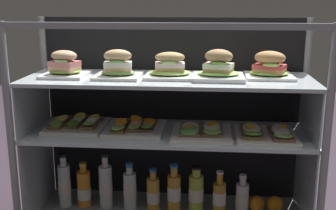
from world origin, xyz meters
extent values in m
cylinder|color=gray|center=(-0.61, -0.20, 0.45)|extent=(0.03, 0.03, 0.91)
cylinder|color=gray|center=(0.61, -0.20, 0.45)|extent=(0.03, 0.03, 0.91)
cylinder|color=gray|center=(-0.61, 0.20, 0.45)|extent=(0.03, 0.03, 0.91)
cylinder|color=gray|center=(0.61, 0.20, 0.45)|extent=(0.03, 0.03, 0.91)
cube|color=gray|center=(0.00, -0.20, 0.89)|extent=(1.23, 0.02, 0.02)
cube|color=black|center=(0.00, 0.21, 0.48)|extent=(1.20, 0.01, 0.87)
cube|color=silver|center=(-0.60, 0.00, 0.23)|extent=(0.01, 0.38, 0.37)
cube|color=silver|center=(0.60, 0.00, 0.23)|extent=(0.01, 0.38, 0.37)
cube|color=silver|center=(0.00, 0.00, 0.42)|extent=(1.21, 0.39, 0.02)
cube|color=silver|center=(-0.60, 0.00, 0.54)|extent=(0.01, 0.38, 0.22)
cube|color=silver|center=(0.60, 0.00, 0.54)|extent=(0.01, 0.38, 0.22)
cube|color=silver|center=(0.00, 0.00, 0.66)|extent=(1.21, 0.39, 0.02)
cube|color=white|center=(-0.44, -0.01, 0.67)|extent=(0.18, 0.18, 0.01)
ellipsoid|color=#74A23A|center=(-0.44, -0.01, 0.69)|extent=(0.13, 0.11, 0.02)
cube|color=#E9B789|center=(-0.44, -0.01, 0.70)|extent=(0.13, 0.11, 0.02)
cube|color=#D17774|center=(-0.44, -0.01, 0.72)|extent=(0.13, 0.11, 0.02)
ellipsoid|color=#83B165|center=(-0.44, -0.05, 0.74)|extent=(0.07, 0.05, 0.02)
ellipsoid|color=tan|center=(-0.44, -0.01, 0.76)|extent=(0.14, 0.11, 0.05)
cube|color=white|center=(-0.21, -0.02, 0.67)|extent=(0.19, 0.19, 0.01)
ellipsoid|color=#699A48|center=(-0.21, -0.02, 0.69)|extent=(0.14, 0.12, 0.02)
cube|color=#E1BB7F|center=(-0.21, -0.02, 0.70)|extent=(0.12, 0.08, 0.02)
cube|color=silver|center=(-0.21, -0.02, 0.72)|extent=(0.12, 0.09, 0.02)
ellipsoid|color=#6EA850|center=(-0.21, -0.05, 0.74)|extent=(0.07, 0.03, 0.01)
ellipsoid|color=tan|center=(-0.21, -0.02, 0.76)|extent=(0.12, 0.09, 0.05)
cube|color=white|center=(0.01, 0.01, 0.67)|extent=(0.20, 0.20, 0.01)
ellipsoid|color=#97C95D|center=(0.01, 0.01, 0.69)|extent=(0.17, 0.15, 0.02)
cube|color=tan|center=(0.01, 0.01, 0.70)|extent=(0.13, 0.09, 0.02)
cube|color=silver|center=(0.01, 0.01, 0.72)|extent=(0.13, 0.09, 0.02)
ellipsoid|color=#A6CC72|center=(0.01, -0.03, 0.73)|extent=(0.07, 0.03, 0.01)
ellipsoid|color=tan|center=(0.01, 0.01, 0.75)|extent=(0.13, 0.09, 0.04)
cube|color=white|center=(0.21, -0.01, 0.68)|extent=(0.21, 0.21, 0.02)
ellipsoid|color=#8BC758|center=(0.21, -0.01, 0.69)|extent=(0.17, 0.14, 0.02)
cube|color=tan|center=(0.21, -0.01, 0.70)|extent=(0.13, 0.11, 0.02)
cube|color=beige|center=(0.21, -0.01, 0.72)|extent=(0.13, 0.11, 0.02)
ellipsoid|color=#64AB3C|center=(0.21, -0.05, 0.74)|extent=(0.07, 0.05, 0.02)
ellipsoid|color=#A67F51|center=(0.21, -0.01, 0.76)|extent=(0.13, 0.11, 0.06)
cube|color=white|center=(0.42, 0.04, 0.67)|extent=(0.20, 0.20, 0.01)
ellipsoid|color=#79A245|center=(0.42, 0.04, 0.69)|extent=(0.16, 0.14, 0.02)
cube|color=tan|center=(0.42, 0.04, 0.70)|extent=(0.15, 0.13, 0.02)
cube|color=#C3393C|center=(0.42, 0.04, 0.71)|extent=(0.15, 0.13, 0.02)
ellipsoid|color=#A7D457|center=(0.42, 0.00, 0.73)|extent=(0.08, 0.06, 0.02)
ellipsoid|color=#AE7C47|center=(0.42, 0.04, 0.75)|extent=(0.15, 0.13, 0.06)
cube|color=white|center=(-0.41, 0.02, 0.44)|extent=(0.25, 0.27, 0.02)
cube|color=brown|center=(-0.48, 0.02, 0.45)|extent=(0.06, 0.19, 0.01)
ellipsoid|color=#79AD41|center=(-0.48, -0.04, 0.47)|extent=(0.08, 0.11, 0.02)
ellipsoid|color=#F0E9C5|center=(-0.48, 0.02, 0.47)|extent=(0.05, 0.16, 0.01)
cylinder|color=#F4E446|center=(-0.48, 0.01, 0.48)|extent=(0.07, 0.07, 0.02)
cube|color=brown|center=(-0.41, 0.04, 0.45)|extent=(0.06, 0.20, 0.01)
ellipsoid|color=#51832E|center=(-0.41, -0.02, 0.46)|extent=(0.07, 0.11, 0.02)
ellipsoid|color=silver|center=(-0.41, 0.04, 0.46)|extent=(0.05, 0.16, 0.01)
cylinder|color=yellow|center=(-0.41, 0.06, 0.47)|extent=(0.05, 0.05, 0.02)
cube|color=brown|center=(-0.34, 0.02, 0.45)|extent=(0.06, 0.18, 0.02)
ellipsoid|color=#6BAE40|center=(-0.34, -0.04, 0.47)|extent=(0.06, 0.10, 0.04)
ellipsoid|color=#F5EACB|center=(-0.34, 0.02, 0.47)|extent=(0.05, 0.15, 0.02)
cylinder|color=yellow|center=(-0.33, 0.03, 0.48)|extent=(0.06, 0.06, 0.02)
cube|color=white|center=(-0.15, 0.01, 0.44)|extent=(0.25, 0.27, 0.02)
cube|color=brown|center=(-0.20, -0.01, 0.45)|extent=(0.06, 0.19, 0.01)
ellipsoid|color=#7CBE5D|center=(-0.20, -0.07, 0.46)|extent=(0.06, 0.10, 0.02)
ellipsoid|color=#E9A482|center=(-0.20, -0.01, 0.47)|extent=(0.05, 0.15, 0.02)
cylinder|color=orange|center=(-0.20, -0.03, 0.48)|extent=(0.06, 0.06, 0.02)
cube|color=brown|center=(-0.14, 0.01, 0.45)|extent=(0.06, 0.18, 0.01)
ellipsoid|color=#7CAC41|center=(-0.14, -0.05, 0.47)|extent=(0.07, 0.10, 0.02)
ellipsoid|color=#E39A79|center=(-0.14, 0.01, 0.47)|extent=(0.05, 0.14, 0.02)
cylinder|color=orange|center=(-0.14, 0.01, 0.48)|extent=(0.07, 0.07, 0.02)
cube|color=brown|center=(-0.09, 0.02, 0.45)|extent=(0.06, 0.18, 0.01)
ellipsoid|color=#5C973C|center=(-0.09, -0.03, 0.46)|extent=(0.06, 0.09, 0.03)
ellipsoid|color=pink|center=(-0.09, 0.02, 0.46)|extent=(0.05, 0.14, 0.01)
cylinder|color=orange|center=(-0.08, 0.01, 0.47)|extent=(0.07, 0.07, 0.02)
cube|color=white|center=(0.15, -0.03, 0.44)|extent=(0.25, 0.27, 0.01)
cube|color=brown|center=(0.10, -0.03, 0.45)|extent=(0.09, 0.18, 0.01)
ellipsoid|color=#63AD52|center=(0.10, -0.08, 0.46)|extent=(0.10, 0.11, 0.03)
ellipsoid|color=#EEE9C7|center=(0.10, -0.03, 0.46)|extent=(0.07, 0.14, 0.01)
cylinder|color=orange|center=(0.09, -0.05, 0.47)|extent=(0.07, 0.07, 0.02)
cube|color=brown|center=(0.19, -0.02, 0.45)|extent=(0.09, 0.18, 0.01)
ellipsoid|color=#86BC53|center=(0.19, -0.07, 0.46)|extent=(0.08, 0.09, 0.02)
ellipsoid|color=#E0EAC1|center=(0.19, -0.02, 0.46)|extent=(0.07, 0.14, 0.02)
cylinder|color=orange|center=(0.19, -0.03, 0.48)|extent=(0.05, 0.06, 0.02)
cube|color=white|center=(0.41, -0.03, 0.44)|extent=(0.25, 0.27, 0.01)
cube|color=brown|center=(0.35, -0.03, 0.45)|extent=(0.09, 0.20, 0.01)
ellipsoid|color=#5D9837|center=(0.35, -0.09, 0.46)|extent=(0.10, 0.12, 0.04)
ellipsoid|color=#F2EBBF|center=(0.35, -0.03, 0.46)|extent=(0.07, 0.16, 0.02)
cylinder|color=orange|center=(0.35, -0.06, 0.48)|extent=(0.05, 0.05, 0.02)
cube|color=brown|center=(0.47, -0.05, 0.45)|extent=(0.09, 0.20, 0.01)
ellipsoid|color=#719E4D|center=(0.47, -0.11, 0.46)|extent=(0.08, 0.11, 0.03)
ellipsoid|color=white|center=(0.47, -0.05, 0.47)|extent=(0.07, 0.16, 0.02)
cylinder|color=orange|center=(0.48, -0.03, 0.48)|extent=(0.05, 0.05, 0.02)
cylinder|color=white|center=(-0.49, 0.03, 0.14)|extent=(0.06, 0.06, 0.20)
cylinder|color=white|center=(-0.49, 0.03, 0.14)|extent=(0.06, 0.06, 0.07)
cylinder|color=silver|center=(-0.49, 0.03, 0.26)|extent=(0.03, 0.03, 0.04)
cylinder|color=black|center=(-0.49, 0.03, 0.29)|extent=(0.03, 0.03, 0.01)
cylinder|color=orange|center=(-0.40, 0.04, 0.13)|extent=(0.06, 0.06, 0.17)
cylinder|color=silver|center=(-0.40, 0.04, 0.10)|extent=(0.06, 0.06, 0.05)
cylinder|color=orange|center=(-0.40, 0.04, 0.22)|extent=(0.03, 0.03, 0.03)
cylinder|color=gold|center=(-0.40, 0.04, 0.25)|extent=(0.03, 0.03, 0.02)
cylinder|color=white|center=(-0.29, 0.04, 0.14)|extent=(0.06, 0.06, 0.20)
cylinder|color=silver|center=(-0.29, 0.04, 0.14)|extent=(0.06, 0.06, 0.06)
cylinder|color=silver|center=(-0.29, 0.04, 0.26)|extent=(0.03, 0.03, 0.05)
cylinder|color=black|center=(-0.29, 0.04, 0.30)|extent=(0.03, 0.03, 0.01)
cylinder|color=white|center=(-0.18, 0.03, 0.13)|extent=(0.06, 0.06, 0.17)
cylinder|color=silver|center=(-0.18, 0.03, 0.13)|extent=(0.06, 0.06, 0.07)
cylinder|color=silver|center=(-0.18, 0.03, 0.23)|extent=(0.03, 0.03, 0.03)
cylinder|color=#2D6BAF|center=(-0.18, 0.03, 0.26)|extent=(0.03, 0.03, 0.02)
cylinder|color=gold|center=(-0.07, 0.04, 0.11)|extent=(0.06, 0.06, 0.15)
cylinder|color=silver|center=(-0.07, 0.04, 0.10)|extent=(0.06, 0.06, 0.05)
cylinder|color=gold|center=(-0.07, 0.04, 0.21)|extent=(0.03, 0.03, 0.04)
cylinder|color=#276CB3|center=(-0.07, 0.04, 0.23)|extent=(0.03, 0.03, 0.01)
cylinder|color=gold|center=(0.03, 0.02, 0.13)|extent=(0.06, 0.06, 0.17)
cylinder|color=silver|center=(0.03, 0.02, 0.13)|extent=(0.06, 0.06, 0.06)
cylinder|color=gold|center=(0.03, 0.02, 0.23)|extent=(0.03, 0.03, 0.04)
cylinder|color=#286CB3|center=(0.03, 0.02, 0.26)|extent=(0.04, 0.04, 0.01)
cylinder|color=#B3CA44|center=(0.13, 0.03, 0.13)|extent=(0.07, 0.07, 0.17)
cylinder|color=silver|center=(0.13, 0.03, 0.13)|extent=(0.07, 0.07, 0.06)
cylinder|color=#BFCA4F|center=(0.13, 0.03, 0.23)|extent=(0.04, 0.04, 0.04)
cylinder|color=black|center=(0.13, 0.03, 0.25)|extent=(0.04, 0.04, 0.01)
cylinder|color=gold|center=(0.23, 0.02, 0.12)|extent=(0.06, 0.06, 0.15)
cylinder|color=white|center=(0.23, 0.02, 0.12)|extent=(0.06, 0.06, 0.06)
cylinder|color=gold|center=(0.23, 0.02, 0.21)|extent=(0.03, 0.03, 0.05)
cylinder|color=silver|center=(0.23, 0.02, 0.24)|extent=(0.03, 0.03, 0.01)
cylinder|color=white|center=(0.33, 0.03, 0.11)|extent=(0.06, 0.06, 0.14)
cylinder|color=silver|center=(0.33, 0.03, 0.10)|extent=(0.06, 0.06, 0.05)
cylinder|color=white|center=(0.33, 0.03, 0.20)|extent=(0.03, 0.03, 0.03)
cylinder|color=silver|center=(0.33, 0.03, 0.22)|extent=(0.03, 0.03, 0.02)
sphere|color=orange|center=(0.48, 0.06, 0.08)|extent=(0.07, 0.07, 0.07)
sphere|color=orange|center=(0.40, 0.05, 0.08)|extent=(0.07, 0.07, 0.07)
camera|label=1|loc=(0.16, -1.78, 0.99)|focal=46.24mm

